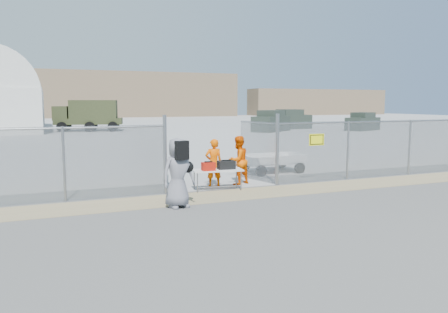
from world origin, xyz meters
name	(u,v)px	position (x,y,z in m)	size (l,w,h in m)	color
ground	(249,201)	(0.00, 0.00, 0.00)	(160.00, 160.00, 0.00)	#4F4F4F
tarmac_inside	(98,127)	(0.00, 42.00, 0.01)	(160.00, 80.00, 0.01)	#A4A4A4
dirt_strip	(236,195)	(0.00, 1.00, 0.01)	(44.00, 1.60, 0.01)	#9E8C63
distant_hills	(104,94)	(5.00, 78.00, 4.50)	(140.00, 6.00, 9.00)	#7F684F
chain_link_fence	(224,156)	(0.00, 2.00, 1.10)	(40.00, 0.20, 2.20)	gray
folding_table	(218,180)	(-0.27, 1.90, 0.35)	(1.64, 0.68, 0.70)	white
orange_bag	(208,166)	(-0.63, 1.79, 0.83)	(0.42, 0.28, 0.26)	red
black_duffel	(226,165)	(0.03, 1.87, 0.83)	(0.56, 0.33, 0.27)	black
security_worker_left	(214,163)	(-0.15, 2.59, 0.82)	(0.60, 0.39, 1.64)	#F45B00
security_worker_right	(238,160)	(0.78, 2.60, 0.86)	(0.84, 0.65, 1.72)	#F45B00
visitor	(178,173)	(-2.13, 0.11, 0.96)	(0.94, 0.61, 1.93)	slate
utility_trailer	(272,163)	(3.15, 4.53, 0.40)	(3.31, 1.70, 0.80)	white
military_truck	(89,116)	(-1.53, 34.94, 1.57)	(6.57, 2.43, 3.13)	#31381D
parked_vehicle_near	(271,121)	(15.37, 27.55, 1.04)	(4.59, 2.08, 2.08)	#2D372E
parked_vehicle_mid	(290,119)	(19.32, 30.65, 1.05)	(4.63, 2.09, 2.09)	#2D372E
parked_vehicle_far	(363,122)	(25.04, 25.49, 0.91)	(4.04, 1.83, 1.83)	#2D372E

